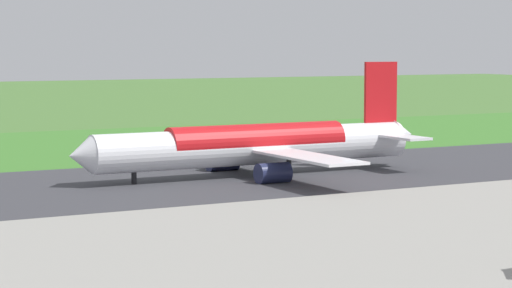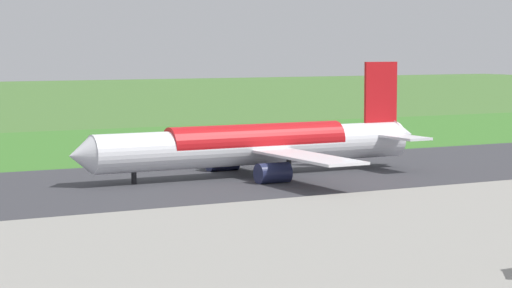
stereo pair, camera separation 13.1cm
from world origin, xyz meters
name	(u,v)px [view 2 (the right image)]	position (x,y,z in m)	size (l,w,h in m)	color
ground_plane	(161,182)	(0.00, 0.00, 0.00)	(800.00, 800.00, 0.00)	#477233
runway_asphalt	(161,182)	(0.00, 0.00, 0.03)	(600.00, 40.26, 0.06)	#38383D
apron_concrete	(466,276)	(0.00, 62.23, 0.03)	(440.00, 110.00, 0.05)	gray
grass_verge_foreground	(57,150)	(0.00, -46.83, 0.02)	(600.00, 80.00, 0.04)	#3C782B
airliner_main	(258,145)	(-14.73, 0.00, 4.35)	(53.98, 44.04, 15.88)	white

